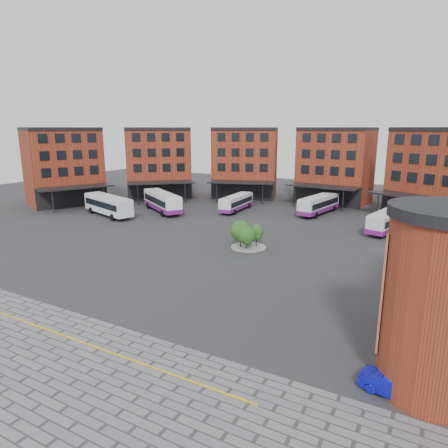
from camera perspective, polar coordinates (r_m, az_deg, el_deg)
The scene contains 10 objects.
ground at distance 40.91m, azimuth -6.41°, elevation -7.24°, with size 160.00×160.00×0.00m, color #28282B.
yellow_line at distance 30.23m, azimuth -19.20°, elevation -15.79°, with size 26.00×0.15×0.02m, color gold.
main_building at distance 74.76m, azimuth 7.63°, elevation 7.88°, with size 94.14×42.48×14.60m.
tree_island at distance 48.85m, azimuth 3.10°, elevation -1.45°, with size 4.40×4.40×3.45m.
bus_a at distance 69.88m, azimuth -16.24°, elevation 2.75°, with size 12.27×6.33×3.40m.
bus_b at distance 71.31m, azimuth -8.84°, elevation 3.22°, with size 11.79×9.02×3.45m.
bus_c at distance 71.23m, azimuth 1.78°, elevation 3.08°, with size 2.89×10.07×2.81m.
bus_d at distance 70.55m, azimuth 13.40°, elevation 2.77°, with size 4.37×11.46×3.15m.
bus_e at distance 61.54m, azimuth 22.40°, elevation 0.50°, with size 4.57×11.08×3.04m.
blue_car at distance 25.43m, azimuth 23.41°, elevation -20.60°, with size 1.37×3.92×1.29m, color #0D0EAD.
Camera 1 is at (22.38, -31.03, 14.47)m, focal length 32.00 mm.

